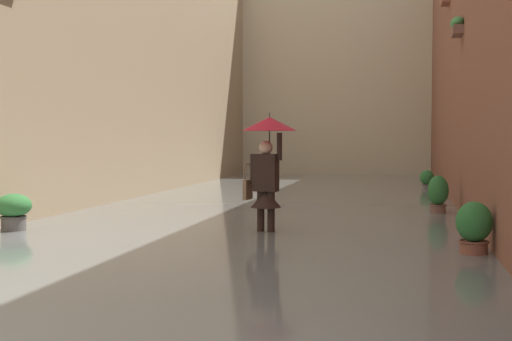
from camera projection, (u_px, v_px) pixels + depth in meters
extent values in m
plane|color=gray|center=(279.00, 211.00, 15.80)|extent=(66.61, 66.61, 0.00)
cube|color=slate|center=(279.00, 208.00, 15.80)|extent=(8.59, 32.64, 0.15)
cube|color=brown|center=(445.00, 1.00, 17.97)|extent=(0.20, 0.70, 0.18)
cube|color=brown|center=(457.00, 31.00, 14.01)|extent=(0.20, 0.70, 0.18)
ellipsoid|color=#428947|center=(457.00, 23.00, 14.01)|extent=(0.28, 0.76, 0.24)
cube|color=beige|center=(337.00, 67.00, 29.49)|extent=(11.39, 1.80, 9.39)
cube|color=black|center=(261.00, 238.00, 11.25)|extent=(0.15, 0.26, 0.10)
cylinder|color=black|center=(261.00, 213.00, 11.24)|extent=(0.14, 0.14, 0.70)
cube|color=black|center=(271.00, 238.00, 11.19)|extent=(0.15, 0.26, 0.10)
cylinder|color=black|center=(271.00, 213.00, 11.17)|extent=(0.14, 0.14, 0.70)
cube|color=black|center=(266.00, 173.00, 11.17)|extent=(0.41, 0.28, 0.60)
cone|color=black|center=(266.00, 199.00, 11.19)|extent=(0.58, 0.58, 0.28)
sphere|color=#DBB293|center=(266.00, 148.00, 11.15)|extent=(0.22, 0.22, 0.22)
cylinder|color=black|center=(279.00, 147.00, 11.07)|extent=(0.10, 0.10, 0.44)
cylinder|color=black|center=(253.00, 169.00, 11.26)|extent=(0.10, 0.10, 0.48)
cylinder|color=black|center=(269.00, 139.00, 11.13)|extent=(0.02, 0.02, 0.48)
cone|color=red|center=(269.00, 124.00, 11.11)|extent=(0.89, 0.89, 0.22)
cylinder|color=black|center=(269.00, 115.00, 11.11)|extent=(0.01, 0.01, 0.08)
cube|color=#8C6B4C|center=(248.00, 190.00, 11.28)|extent=(0.11, 0.29, 0.32)
torus|color=#8C6B4C|center=(248.00, 172.00, 11.27)|extent=(0.07, 0.30, 0.30)
cylinder|color=#66605B|center=(427.00, 189.00, 20.82)|extent=(0.28, 0.28, 0.27)
torus|color=#56524E|center=(427.00, 185.00, 20.82)|extent=(0.32, 0.32, 0.04)
ellipsoid|color=#2D7033|center=(427.00, 177.00, 20.81)|extent=(0.42, 0.42, 0.44)
cylinder|color=brown|center=(438.00, 213.00, 14.04)|extent=(0.31, 0.31, 0.31)
torus|color=brown|center=(438.00, 205.00, 14.03)|extent=(0.34, 0.34, 0.04)
ellipsoid|color=#2D7033|center=(438.00, 190.00, 14.02)|extent=(0.41, 0.41, 0.60)
cylinder|color=brown|center=(474.00, 254.00, 9.05)|extent=(0.36, 0.36, 0.31)
torus|color=brown|center=(474.00, 242.00, 9.04)|extent=(0.39, 0.39, 0.04)
ellipsoid|color=#2D7033|center=(474.00, 222.00, 9.03)|extent=(0.47, 0.47, 0.53)
cylinder|color=#66605B|center=(14.00, 228.00, 11.36)|extent=(0.39, 0.39, 0.37)
torus|color=#56524E|center=(14.00, 217.00, 11.36)|extent=(0.43, 0.43, 0.04)
ellipsoid|color=#387F3D|center=(13.00, 205.00, 11.35)|extent=(0.59, 0.59, 0.38)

